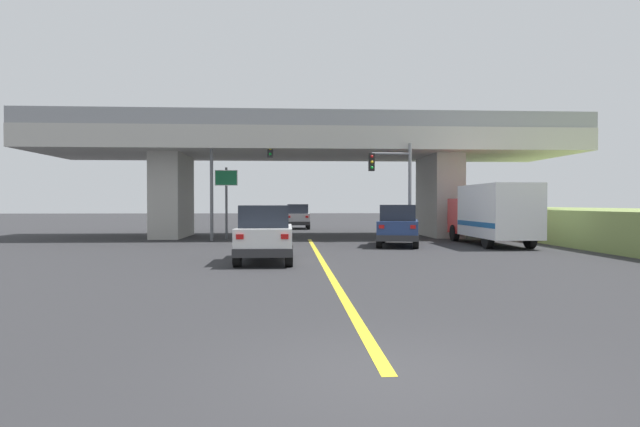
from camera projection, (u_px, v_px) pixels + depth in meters
The scene contains 10 objects.
ground at pixel (308, 236), 33.89m from camera, with size 160.00×160.00×0.00m, color #2B2B2D.
overpass_bridge at pixel (308, 155), 33.79m from camera, with size 32.50×8.86×7.27m.
lane_divider_stripe at pixel (323, 263), 18.80m from camera, with size 0.20×24.74×0.01m, color yellow.
suv_lead at pixel (265, 233), 19.23m from camera, with size 1.95×4.62×2.02m.
suv_crossing at pixel (398, 225), 26.38m from camera, with size 2.85×4.82×2.02m.
box_truck at pixel (492, 213), 26.85m from camera, with size 2.33×7.29×3.01m.
sedan_oncoming at pixel (298, 216), 44.33m from camera, with size 1.95×4.32×2.02m.
traffic_signal_nearside at pixel (396, 179), 29.42m from camera, with size 2.37×0.36×5.38m.
traffic_signal_farside at pixel (232, 169), 29.74m from camera, with size 3.49×0.36×6.19m.
highway_sign at pixel (226, 188), 31.70m from camera, with size 1.33×0.17×4.21m.
Camera 1 is at (-1.22, -6.36, 2.09)m, focal length 30.20 mm.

